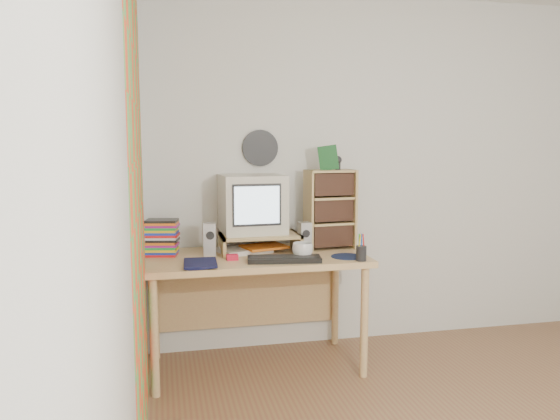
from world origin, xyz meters
name	(u,v)px	position (x,y,z in m)	size (l,w,h in m)	color
back_wall	(384,172)	(0.00, 1.75, 1.25)	(3.50, 3.50, 0.00)	silver
left_wall	(121,205)	(-1.75, 0.00, 1.25)	(3.50, 3.50, 0.00)	silver
curtain	(139,215)	(-1.71, 0.48, 1.15)	(2.20, 2.20, 0.00)	#E44520
wall_disc	(260,148)	(-0.93, 1.73, 1.43)	(0.25, 0.25, 0.02)	black
desk	(254,273)	(-1.03, 1.44, 0.62)	(1.40, 0.70, 0.75)	#D5B972
monitor_riser	(260,238)	(-0.98, 1.48, 0.84)	(0.52, 0.30, 0.12)	tan
crt_monitor	(253,204)	(-1.02, 1.53, 1.06)	(0.41, 0.41, 0.39)	beige
speaker_left	(210,239)	(-1.31, 1.44, 0.85)	(0.08, 0.08, 0.21)	#B5B5BA
speaker_right	(305,237)	(-0.69, 1.42, 0.85)	(0.07, 0.07, 0.20)	#B5B5BA
keyboard	(284,259)	(-0.89, 1.16, 0.76)	(0.45, 0.15, 0.03)	black
dvd_stack	(162,234)	(-1.61, 1.50, 0.89)	(0.20, 0.14, 0.28)	brown
cd_rack	(330,209)	(-0.49, 1.51, 1.02)	(0.32, 0.17, 0.54)	tan
mug	(303,251)	(-0.76, 1.21, 0.80)	(0.13, 0.13, 0.10)	silver
diary	(184,262)	(-1.49, 1.17, 0.77)	(0.24, 0.18, 0.05)	#0F1137
mousepad	(347,257)	(-0.47, 1.21, 0.75)	(0.21, 0.21, 0.00)	#0F1735
pen_cup	(361,250)	(-0.42, 1.08, 0.81)	(0.06, 0.06, 0.13)	black
papers	(252,249)	(-1.03, 1.49, 0.77)	(0.32, 0.23, 0.04)	beige
red_box	(232,257)	(-1.19, 1.27, 0.77)	(0.07, 0.04, 0.04)	red
game_box	(328,158)	(-0.51, 1.49, 1.37)	(0.13, 0.03, 0.16)	#175122
webcam	(338,163)	(-0.44, 1.51, 1.33)	(0.05, 0.05, 0.09)	black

